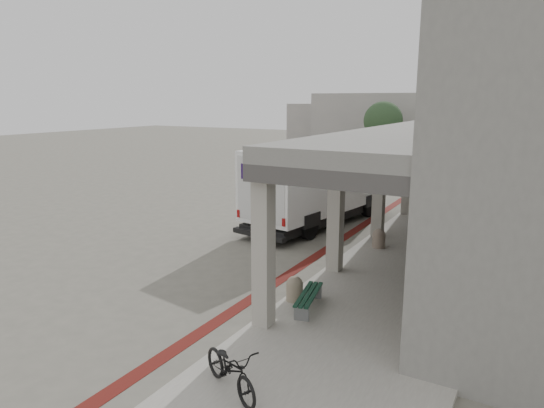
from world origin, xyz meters
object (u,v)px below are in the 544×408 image
Objects in this scene: fedex_truck at (316,183)px; bench at (309,298)px; utility_cabinet at (439,270)px; bicycle_black at (231,369)px.

bench is at bearing -57.31° from fedex_truck.
utility_cabinet is 6.71m from bicycle_black.
bicycle_black reaches higher than bench.
utility_cabinet is at bearing 36.81° from bench.
bicycle_black is at bearing -97.26° from bench.
fedex_truck is 7.58× the size of utility_cabinet.
fedex_truck is 7.64m from utility_cabinet.
utility_cabinet reaches higher than bicycle_black.
bicycle_black is (3.62, -11.32, -1.14)m from fedex_truck.
fedex_truck reaches higher than bicycle_black.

